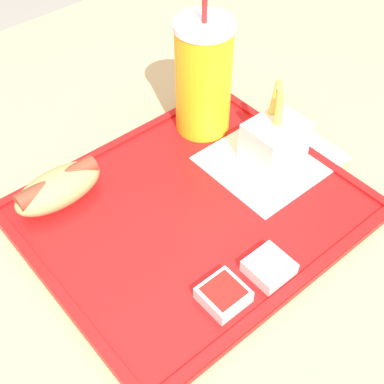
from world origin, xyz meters
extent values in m
cube|color=tan|center=(0.00, 0.00, 0.39)|extent=(1.35, 1.12, 0.77)
cube|color=red|center=(0.03, 0.00, 0.78)|extent=(0.39, 0.33, 0.01)
cube|color=red|center=(0.03, -0.16, 0.78)|extent=(0.39, 0.01, 0.00)
cube|color=red|center=(0.03, 0.16, 0.78)|extent=(0.39, 0.01, 0.00)
cube|color=red|center=(-0.16, 0.00, 0.78)|extent=(0.01, 0.33, 0.00)
cube|color=red|center=(0.22, 0.00, 0.78)|extent=(0.01, 0.33, 0.00)
cube|color=white|center=(0.17, 0.00, 0.78)|extent=(0.17, 0.14, 0.00)
cylinder|color=gold|center=(0.15, 0.11, 0.86)|extent=(0.08, 0.08, 0.16)
cylinder|color=white|center=(0.15, 0.11, 0.94)|extent=(0.08, 0.08, 0.01)
cylinder|color=red|center=(0.15, 0.11, 0.96)|extent=(0.01, 0.01, 0.03)
ellipsoid|color=tan|center=(-0.09, 0.12, 0.80)|extent=(0.12, 0.06, 0.04)
cylinder|color=brown|center=(-0.09, 0.12, 0.81)|extent=(0.11, 0.02, 0.02)
cube|color=silver|center=(0.17, 0.00, 0.81)|extent=(0.08, 0.06, 0.06)
cylinder|color=#E5C14C|center=(0.17, 0.00, 0.85)|extent=(0.02, 0.02, 0.09)
cylinder|color=#E5C14C|center=(0.19, 0.02, 0.85)|extent=(0.02, 0.01, 0.08)
cylinder|color=#E5C14C|center=(0.18, 0.00, 0.85)|extent=(0.02, 0.01, 0.07)
cube|color=silver|center=(0.04, -0.13, 0.79)|extent=(0.05, 0.05, 0.02)
cube|color=white|center=(0.04, -0.13, 0.80)|extent=(0.04, 0.04, 0.00)
cube|color=silver|center=(-0.03, -0.12, 0.79)|extent=(0.05, 0.05, 0.02)
cube|color=#B21914|center=(-0.03, -0.12, 0.80)|extent=(0.04, 0.04, 0.00)
camera|label=1|loc=(-0.25, -0.34, 1.28)|focal=50.00mm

